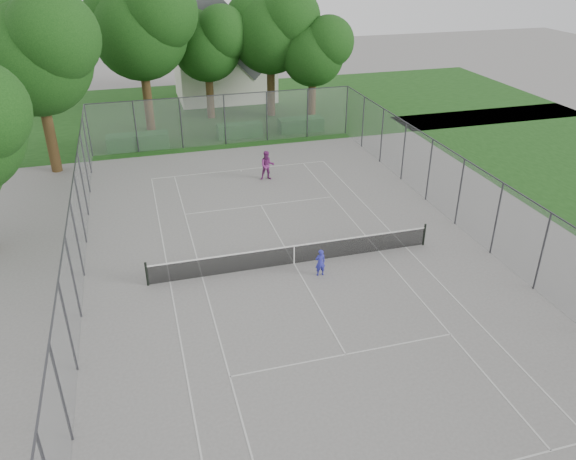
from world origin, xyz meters
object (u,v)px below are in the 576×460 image
object	(u,v)px
woman_player	(267,165)
girl_player	(320,262)
house	(223,50)
tennis_net	(294,254)

from	to	relation	value
woman_player	girl_player	bearing A→B (deg)	-86.18
girl_player	house	bearing A→B (deg)	-94.41
tennis_net	woman_player	xyz separation A→B (m)	(1.24, 9.90, 0.38)
house	woman_player	bearing A→B (deg)	-93.02
tennis_net	house	bearing A→B (deg)	85.60
house	girl_player	world-z (taller)	house
house	tennis_net	bearing A→B (deg)	-94.40
tennis_net	girl_player	world-z (taller)	girl_player
tennis_net	girl_player	distance (m)	1.45
girl_player	woman_player	distance (m)	11.11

